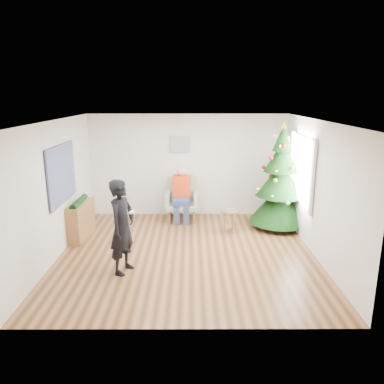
{
  "coord_description": "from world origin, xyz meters",
  "views": [
    {
      "loc": [
        0.08,
        -6.91,
        3.07
      ],
      "look_at": [
        0.1,
        0.6,
        1.1
      ],
      "focal_mm": 35.0,
      "sensor_mm": 36.0,
      "label": 1
    }
  ],
  "objects_px": {
    "stool": "(228,221)",
    "standing_man": "(122,227)",
    "christmas_tree": "(280,181)",
    "console": "(80,221)",
    "armchair": "(182,205)"
  },
  "relations": [
    {
      "from": "christmas_tree",
      "to": "console",
      "type": "height_order",
      "value": "christmas_tree"
    },
    {
      "from": "christmas_tree",
      "to": "console",
      "type": "relative_size",
      "value": 2.47
    },
    {
      "from": "armchair",
      "to": "standing_man",
      "type": "xyz_separation_m",
      "value": [
        -0.96,
        -2.85,
        0.46
      ]
    },
    {
      "from": "christmas_tree",
      "to": "armchair",
      "type": "bearing_deg",
      "value": 166.81
    },
    {
      "from": "stool",
      "to": "christmas_tree",
      "type": "bearing_deg",
      "value": 18.58
    },
    {
      "from": "christmas_tree",
      "to": "armchair",
      "type": "xyz_separation_m",
      "value": [
        -2.3,
        0.54,
        -0.73
      ]
    },
    {
      "from": "armchair",
      "to": "console",
      "type": "relative_size",
      "value": 1.02
    },
    {
      "from": "stool",
      "to": "armchair",
      "type": "height_order",
      "value": "armchair"
    },
    {
      "from": "stool",
      "to": "standing_man",
      "type": "relative_size",
      "value": 0.32
    },
    {
      "from": "christmas_tree",
      "to": "console",
      "type": "bearing_deg",
      "value": -170.95
    },
    {
      "from": "christmas_tree",
      "to": "armchair",
      "type": "distance_m",
      "value": 2.47
    },
    {
      "from": "christmas_tree",
      "to": "stool",
      "type": "relative_size",
      "value": 4.55
    },
    {
      "from": "armchair",
      "to": "standing_man",
      "type": "height_order",
      "value": "standing_man"
    },
    {
      "from": "christmas_tree",
      "to": "console",
      "type": "distance_m",
      "value": 4.59
    },
    {
      "from": "christmas_tree",
      "to": "stool",
      "type": "bearing_deg",
      "value": -161.42
    }
  ]
}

